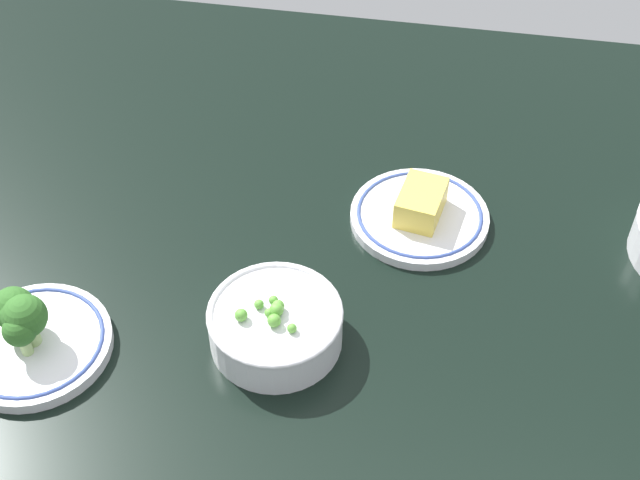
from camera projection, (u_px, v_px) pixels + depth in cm
name	position (u px, v px, depth cm)	size (l,w,h in cm)	color
dining_table	(320.00, 262.00, 110.88)	(153.12, 111.92, 4.00)	black
plate_cheese	(420.00, 213.00, 112.38)	(18.06, 18.06, 5.21)	silver
plate_broccoli	(29.00, 334.00, 96.79)	(17.52, 17.52, 8.37)	silver
bowl_peas	(275.00, 325.00, 97.47)	(15.32, 15.32, 6.43)	silver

